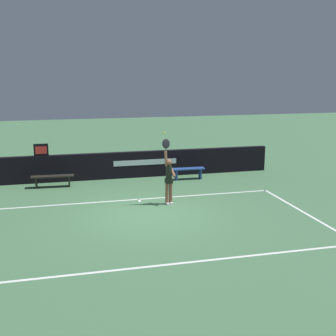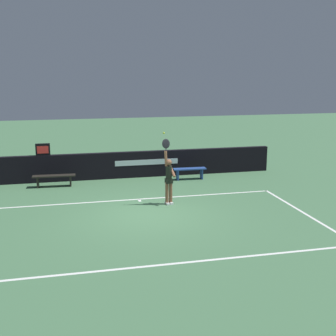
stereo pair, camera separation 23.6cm
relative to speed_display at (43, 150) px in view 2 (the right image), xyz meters
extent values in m
plane|color=#46734C|center=(3.45, -5.14, -1.39)|extent=(60.00, 60.00, 0.00)
cube|color=white|center=(3.45, -3.40, -1.39)|extent=(10.10, 0.10, 0.00)
cube|color=white|center=(3.45, -8.98, -1.39)|extent=(10.10, 0.10, 0.00)
cube|color=white|center=(8.50, -6.19, -1.39)|extent=(0.10, 5.69, 0.00)
cube|color=white|center=(3.45, -3.55, -1.39)|extent=(0.10, 0.30, 0.00)
cube|color=black|center=(3.45, 0.00, -0.82)|extent=(13.19, 0.25, 1.14)
cube|color=silver|center=(4.35, -0.13, -0.72)|extent=(2.79, 0.01, 0.23)
cube|color=black|center=(0.00, 0.00, 0.00)|extent=(0.58, 0.14, 0.50)
cube|color=red|center=(0.00, -0.07, 0.00)|extent=(0.46, 0.01, 0.31)
cylinder|color=brown|center=(4.46, -4.20, -0.99)|extent=(0.12, 0.12, 0.80)
cylinder|color=brown|center=(4.32, -4.22, -0.99)|extent=(0.12, 0.12, 0.80)
cube|color=white|center=(4.46, -4.22, -1.36)|extent=(0.13, 0.25, 0.07)
cube|color=white|center=(4.32, -4.24, -1.36)|extent=(0.13, 0.25, 0.07)
cylinder|color=black|center=(4.39, -4.21, -0.31)|extent=(0.21, 0.21, 0.57)
cube|color=black|center=(4.39, -4.21, -0.55)|extent=(0.27, 0.23, 0.16)
sphere|color=brown|center=(4.39, -4.21, 0.11)|extent=(0.21, 0.21, 0.21)
cylinder|color=brown|center=(4.28, -4.23, 0.25)|extent=(0.14, 0.11, 0.54)
cylinder|color=brown|center=(4.50, -4.25, -0.21)|extent=(0.16, 0.45, 0.36)
ellipsoid|color=black|center=(4.28, -4.23, 0.76)|extent=(0.34, 0.08, 0.38)
cylinder|color=black|center=(4.28, -4.23, 0.57)|extent=(0.03, 0.03, 0.18)
sphere|color=#D3E73A|center=(4.21, -4.24, 1.13)|extent=(0.07, 0.07, 0.07)
cube|color=#294994|center=(6.08, -0.92, -0.93)|extent=(1.41, 0.41, 0.05)
cube|color=#294994|center=(5.54, -0.90, -1.16)|extent=(0.07, 0.32, 0.46)
cube|color=#294994|center=(6.61, -0.94, -1.16)|extent=(0.07, 0.32, 0.46)
cube|color=black|center=(0.42, -0.87, -0.94)|extent=(1.70, 0.44, 0.05)
cube|color=black|center=(-0.23, -0.84, -1.17)|extent=(0.08, 0.32, 0.45)
cube|color=black|center=(1.06, -0.90, -1.17)|extent=(0.08, 0.32, 0.45)
camera|label=1|loc=(0.83, -18.46, 3.18)|focal=46.64mm
camera|label=2|loc=(1.06, -18.51, 3.18)|focal=46.64mm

